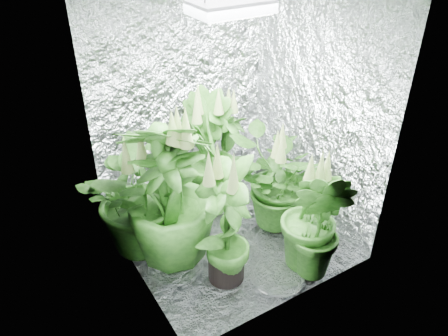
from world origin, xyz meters
TOP-DOWN VIEW (x-y plane):
  - ground at (0.00, 0.00)m, footprint 1.60×1.60m
  - walls at (0.00, 0.00)m, footprint 1.62×1.62m
  - grow_lamp at (0.00, 0.00)m, footprint 0.50×0.30m
  - plant_a at (-0.63, 0.24)m, footprint 1.06×1.06m
  - plant_b at (0.29, 0.55)m, footprint 0.73×0.73m
  - plant_c at (0.06, 0.48)m, footprint 0.63×0.63m
  - plant_d at (-0.49, 0.01)m, footprint 0.91×0.91m
  - plant_e at (0.43, -0.08)m, footprint 0.92×0.92m
  - plant_f at (-0.26, -0.38)m, footprint 0.62×0.62m
  - plant_g at (0.31, -0.64)m, footprint 0.64×0.64m
  - circulation_fan at (0.58, 0.22)m, footprint 0.16×0.35m
  - plant_label at (0.37, -0.67)m, footprint 0.06×0.04m

SIDE VIEW (x-z plane):
  - ground at x=0.00m, z-range 0.00..0.00m
  - circulation_fan at x=0.58m, z-range -0.03..0.37m
  - plant_label at x=0.37m, z-range 0.26..0.34m
  - plant_e at x=0.43m, z-range -0.03..0.91m
  - plant_g at x=0.31m, z-range -0.04..0.96m
  - plant_b at x=0.29m, z-range -0.04..1.03m
  - plant_a at x=-0.63m, z-range -0.03..1.03m
  - plant_f at x=-0.26m, z-range -0.04..1.05m
  - plant_c at x=0.06m, z-range -0.04..1.09m
  - plant_d at x=-0.49m, z-range -0.04..1.25m
  - walls at x=0.00m, z-range 0.00..2.00m
  - grow_lamp at x=0.00m, z-range 1.72..1.94m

